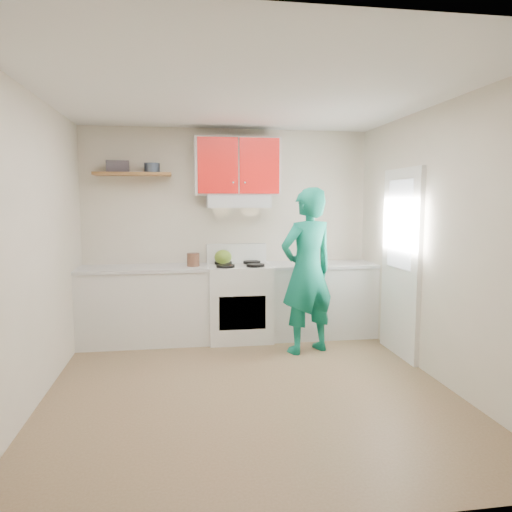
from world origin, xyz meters
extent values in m
plane|color=brown|center=(0.00, 0.00, 0.00)|extent=(3.80, 3.80, 0.00)
cube|color=white|center=(0.00, 0.00, 2.60)|extent=(3.60, 3.80, 0.04)
cube|color=beige|center=(0.00, 1.90, 1.30)|extent=(3.60, 0.04, 2.60)
cube|color=beige|center=(0.00, -1.90, 1.30)|extent=(3.60, 0.04, 2.60)
cube|color=beige|center=(-1.80, 0.00, 1.30)|extent=(0.04, 3.80, 2.60)
cube|color=beige|center=(1.80, 0.00, 1.30)|extent=(0.04, 3.80, 2.60)
cube|color=white|center=(1.78, 0.70, 1.02)|extent=(0.05, 0.85, 2.05)
cube|color=white|center=(1.75, 0.70, 1.45)|extent=(0.01, 0.55, 0.95)
cube|color=silver|center=(-1.04, 1.60, 0.45)|extent=(1.52, 0.60, 0.90)
cube|color=silver|center=(1.14, 1.60, 0.45)|extent=(1.32, 0.60, 0.90)
cube|color=white|center=(0.10, 1.57, 0.46)|extent=(0.76, 0.65, 0.92)
cube|color=silver|center=(0.10, 1.68, 1.70)|extent=(0.76, 0.44, 0.15)
cube|color=red|center=(0.10, 1.73, 2.12)|extent=(1.02, 0.33, 0.70)
cube|color=brown|center=(-1.15, 1.75, 2.02)|extent=(0.90, 0.30, 0.04)
cube|color=#393239|center=(-1.32, 1.73, 2.10)|extent=(0.27, 0.21, 0.13)
cylinder|color=#333D4C|center=(-0.92, 1.74, 2.09)|extent=(0.23, 0.23, 0.11)
ellipsoid|color=olive|center=(-0.09, 1.68, 1.01)|extent=(0.27, 0.27, 0.18)
cylinder|color=#4F3122|center=(-0.46, 1.56, 0.99)|extent=(0.18, 0.18, 0.18)
cube|color=olive|center=(0.74, 1.60, 0.91)|extent=(0.32, 0.24, 0.02)
cube|color=#AF121C|center=(1.49, 1.57, 0.90)|extent=(0.28, 0.24, 0.01)
imported|color=#0D7860|center=(0.79, 0.95, 0.92)|extent=(0.79, 0.65, 1.85)
camera|label=1|loc=(-0.58, -4.13, 1.69)|focal=33.29mm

